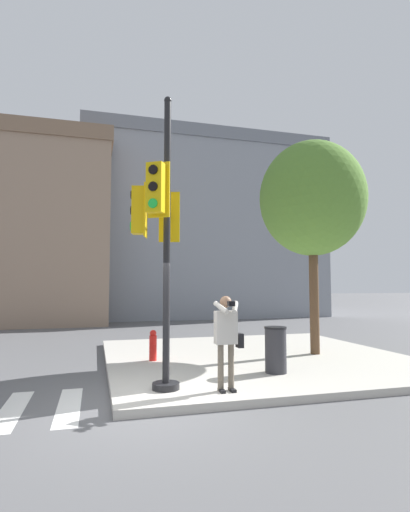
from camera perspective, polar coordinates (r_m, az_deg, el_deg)
name	(u,v)px	position (r m, az deg, el deg)	size (l,w,h in m)	color
ground_plane	(142,409)	(7.27, -8.95, -20.74)	(160.00, 160.00, 0.00)	#5B5B5E
sidewalk_corner	(255,358)	(11.45, 7.17, -14.21)	(8.00, 8.00, 0.15)	#BCB7AD
traffic_signal_pole	(159,229)	(7.67, -6.52, 3.91)	(1.02, 1.33, 5.60)	black
person_photographer	(227,334)	(7.49, 3.12, -11.01)	(0.58, 0.54, 1.72)	black
street_tree	(312,199)	(12.01, 15.06, 7.86)	(3.01, 3.01, 6.08)	brown
fire_hydrant	(153,345)	(10.54, -7.44, -12.55)	(0.19, 0.25, 0.78)	red
trash_bin	(276,350)	(9.18, 10.06, -13.03)	(0.49, 0.49, 1.00)	#2D2D33
building_right	(195,232)	(29.40, -1.48, 3.51)	(16.02, 10.65, 11.99)	gray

